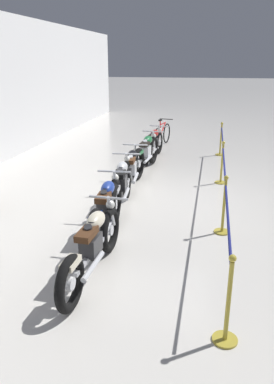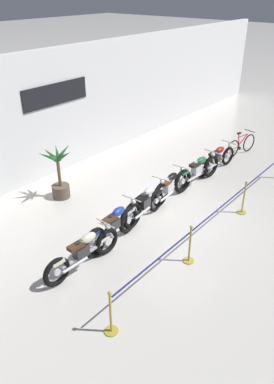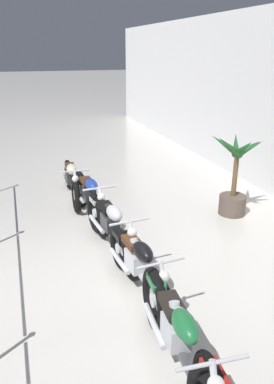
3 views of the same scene
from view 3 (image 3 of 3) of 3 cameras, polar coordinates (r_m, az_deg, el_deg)
The scene contains 7 objects.
ground_plane at distance 5.86m, azimuth -8.88°, elevation -13.07°, with size 120.00×120.00×0.00m, color silver.
motorcycle_cream_0 at distance 8.66m, azimuth -9.94°, elevation 1.75°, with size 2.26×0.62×0.94m.
motorcycle_blue_1 at distance 7.51m, azimuth -7.21°, elevation -0.93°, with size 2.34×0.62×0.98m.
motorcycle_silver_2 at distance 6.29m, azimuth -3.99°, elevation -5.39°, with size 2.46×0.63×0.96m.
motorcycle_black_3 at distance 5.26m, azimuth 0.10°, elevation -11.05°, with size 2.15×0.62×0.92m.
motorcycle_green_4 at distance 4.10m, azimuth 6.14°, elevation -21.63°, with size 2.40×0.62×0.98m.
potted_palm_left_of_row at distance 7.92m, azimuth 14.67°, elevation 1.95°, with size 1.10×1.05×1.72m.
Camera 3 is at (4.83, -0.68, 3.25)m, focal length 35.00 mm.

